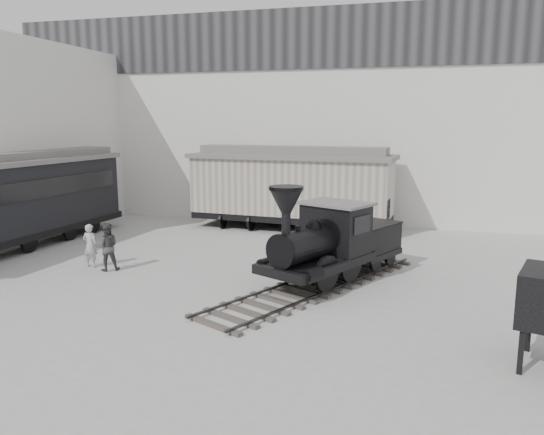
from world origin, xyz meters
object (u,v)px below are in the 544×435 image
(visitor_b, at_px, (107,247))
(boxcar, at_px, (291,186))
(locomotive, at_px, (329,246))
(visitor_a, at_px, (90,246))

(visitor_b, bearing_deg, boxcar, -149.12)
(locomotive, bearing_deg, boxcar, 137.57)
(boxcar, height_order, visitor_b, boxcar)
(boxcar, relative_size, visitor_b, 5.92)
(locomotive, relative_size, visitor_b, 5.39)
(boxcar, distance_m, visitor_a, 10.62)
(visitor_a, distance_m, visitor_b, 0.89)
(locomotive, relative_size, visitor_a, 5.80)
(locomotive, height_order, visitor_a, locomotive)
(visitor_a, bearing_deg, visitor_b, 164.61)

